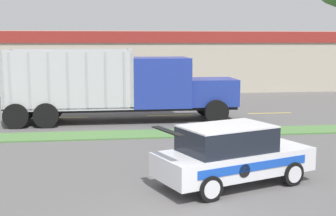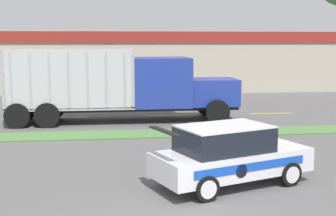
% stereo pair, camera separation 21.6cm
% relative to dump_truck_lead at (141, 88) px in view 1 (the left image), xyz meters
% --- Properties ---
extents(grass_verge, '(120.00, 1.67, 0.06)m').
position_rel_dump_truck_lead_xyz_m(grass_verge, '(0.06, -3.33, -1.59)').
color(grass_verge, '#517F42').
rests_on(grass_verge, ground_plane).
extents(centre_line_4, '(2.40, 0.14, 0.01)m').
position_rel_dump_truck_lead_xyz_m(centre_line_4, '(-3.79, 1.50, -1.61)').
color(centre_line_4, yellow).
rests_on(centre_line_4, ground_plane).
extents(centre_line_5, '(2.40, 0.14, 0.01)m').
position_rel_dump_truck_lead_xyz_m(centre_line_5, '(1.61, 1.50, -1.61)').
color(centre_line_5, yellow).
rests_on(centre_line_5, ground_plane).
extents(centre_line_6, '(2.40, 0.14, 0.01)m').
position_rel_dump_truck_lead_xyz_m(centre_line_6, '(7.01, 1.50, -1.61)').
color(centre_line_6, yellow).
rests_on(centre_line_6, ground_plane).
extents(dump_truck_lead, '(10.89, 2.79, 3.44)m').
position_rel_dump_truck_lead_xyz_m(dump_truck_lead, '(0.00, 0.00, 0.00)').
color(dump_truck_lead, black).
rests_on(dump_truck_lead, ground_plane).
extents(rally_car, '(4.62, 3.15, 1.68)m').
position_rel_dump_truck_lead_xyz_m(rally_car, '(1.67, -10.34, -0.77)').
color(rally_car, white).
rests_on(rally_car, ground_plane).
extents(store_building_backdrop, '(33.92, 12.10, 4.52)m').
position_rel_dump_truck_lead_xyz_m(store_building_backdrop, '(5.52, 16.99, 0.64)').
color(store_building_backdrop, '#BCB29E').
rests_on(store_building_backdrop, ground_plane).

